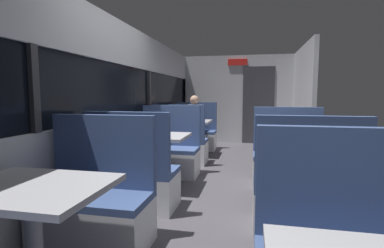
{
  "coord_description": "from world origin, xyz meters",
  "views": [
    {
      "loc": [
        0.39,
        -3.52,
        1.28
      ],
      "look_at": [
        -0.52,
        0.85,
        0.82
      ],
      "focal_mm": 26.86,
      "sensor_mm": 36.0,
      "label": 1
    }
  ],
  "objects_px": {
    "bench_rear_aisle_facing_entry": "(288,163)",
    "bench_mid_window_facing_end": "(133,180)",
    "bench_far_window_facing_end": "(181,146)",
    "bench_far_window_facing_entry": "(195,135)",
    "dining_table_mid_window": "(154,142)",
    "dining_table_far_window": "(189,125)",
    "bench_rear_aisle_facing_end": "(306,198)",
    "dining_table_near_window": "(32,201)",
    "bench_mid_window_facing_entry": "(169,154)",
    "bench_near_window_facing_entry": "(96,207)",
    "coffee_cup_primary": "(311,139)",
    "seated_passenger": "(195,127)",
    "dining_table_rear_aisle": "(296,150)"
  },
  "relations": [
    {
      "from": "dining_table_far_window",
      "to": "seated_passenger",
      "type": "relative_size",
      "value": 0.71
    },
    {
      "from": "dining_table_mid_window",
      "to": "dining_table_rear_aisle",
      "type": "distance_m",
      "value": 1.8
    },
    {
      "from": "dining_table_near_window",
      "to": "bench_mid_window_facing_entry",
      "type": "distance_m",
      "value": 2.91
    },
    {
      "from": "dining_table_near_window",
      "to": "dining_table_far_window",
      "type": "height_order",
      "value": "same"
    },
    {
      "from": "bench_rear_aisle_facing_entry",
      "to": "bench_rear_aisle_facing_end",
      "type": "bearing_deg",
      "value": -90.0
    },
    {
      "from": "bench_mid_window_facing_entry",
      "to": "dining_table_rear_aisle",
      "type": "relative_size",
      "value": 1.22
    },
    {
      "from": "bench_mid_window_facing_end",
      "to": "dining_table_mid_window",
      "type": "bearing_deg",
      "value": 90.0
    },
    {
      "from": "bench_mid_window_facing_entry",
      "to": "coffee_cup_primary",
      "type": "relative_size",
      "value": 12.22
    },
    {
      "from": "bench_mid_window_facing_end",
      "to": "bench_far_window_facing_entry",
      "type": "bearing_deg",
      "value": 90.0
    },
    {
      "from": "seated_passenger",
      "to": "coffee_cup_primary",
      "type": "height_order",
      "value": "seated_passenger"
    },
    {
      "from": "bench_mid_window_facing_end",
      "to": "coffee_cup_primary",
      "type": "relative_size",
      "value": 12.22
    },
    {
      "from": "dining_table_far_window",
      "to": "coffee_cup_primary",
      "type": "xyz_separation_m",
      "value": [
        1.93,
        -2.46,
        0.15
      ]
    },
    {
      "from": "bench_far_window_facing_entry",
      "to": "dining_table_mid_window",
      "type": "bearing_deg",
      "value": -90.0
    },
    {
      "from": "dining_table_mid_window",
      "to": "bench_rear_aisle_facing_entry",
      "type": "height_order",
      "value": "bench_rear_aisle_facing_entry"
    },
    {
      "from": "bench_mid_window_facing_entry",
      "to": "bench_rear_aisle_facing_entry",
      "type": "relative_size",
      "value": 1.0
    },
    {
      "from": "dining_table_mid_window",
      "to": "bench_mid_window_facing_entry",
      "type": "xyz_separation_m",
      "value": [
        0.0,
        0.7,
        -0.31
      ]
    },
    {
      "from": "dining_table_rear_aisle",
      "to": "seated_passenger",
      "type": "xyz_separation_m",
      "value": [
        -1.79,
        3.02,
        -0.1
      ]
    },
    {
      "from": "bench_near_window_facing_entry",
      "to": "bench_mid_window_facing_end",
      "type": "xyz_separation_m",
      "value": [
        0.0,
        0.8,
        0.0
      ]
    },
    {
      "from": "bench_far_window_facing_end",
      "to": "seated_passenger",
      "type": "height_order",
      "value": "seated_passenger"
    },
    {
      "from": "dining_table_near_window",
      "to": "dining_table_far_window",
      "type": "xyz_separation_m",
      "value": [
        0.0,
        4.39,
        0.0
      ]
    },
    {
      "from": "bench_rear_aisle_facing_entry",
      "to": "coffee_cup_primary",
      "type": "distance_m",
      "value": 0.9
    },
    {
      "from": "dining_table_mid_window",
      "to": "bench_mid_window_facing_entry",
      "type": "bearing_deg",
      "value": 90.0
    },
    {
      "from": "bench_mid_window_facing_end",
      "to": "bench_mid_window_facing_entry",
      "type": "distance_m",
      "value": 1.4
    },
    {
      "from": "bench_mid_window_facing_entry",
      "to": "bench_far_window_facing_end",
      "type": "bearing_deg",
      "value": 90.0
    },
    {
      "from": "dining_table_far_window",
      "to": "dining_table_rear_aisle",
      "type": "height_order",
      "value": "same"
    },
    {
      "from": "bench_rear_aisle_facing_entry",
      "to": "bench_mid_window_facing_end",
      "type": "bearing_deg",
      "value": -146.19
    },
    {
      "from": "bench_far_window_facing_end",
      "to": "dining_table_rear_aisle",
      "type": "distance_m",
      "value": 2.49
    },
    {
      "from": "dining_table_far_window",
      "to": "bench_far_window_facing_end",
      "type": "distance_m",
      "value": 0.77
    },
    {
      "from": "bench_near_window_facing_entry",
      "to": "dining_table_mid_window",
      "type": "height_order",
      "value": "bench_near_window_facing_entry"
    },
    {
      "from": "bench_mid_window_facing_entry",
      "to": "dining_table_mid_window",
      "type": "bearing_deg",
      "value": -90.0
    },
    {
      "from": "dining_table_far_window",
      "to": "bench_near_window_facing_entry",
      "type": "bearing_deg",
      "value": -90.0
    },
    {
      "from": "dining_table_mid_window",
      "to": "bench_mid_window_facing_entry",
      "type": "height_order",
      "value": "bench_mid_window_facing_entry"
    },
    {
      "from": "bench_rear_aisle_facing_end",
      "to": "dining_table_mid_window",
      "type": "bearing_deg",
      "value": 153.32
    },
    {
      "from": "dining_table_mid_window",
      "to": "bench_rear_aisle_facing_entry",
      "type": "xyz_separation_m",
      "value": [
        1.79,
        0.5,
        -0.31
      ]
    },
    {
      "from": "bench_far_window_facing_end",
      "to": "bench_far_window_facing_entry",
      "type": "distance_m",
      "value": 1.4
    },
    {
      "from": "bench_far_window_facing_end",
      "to": "bench_far_window_facing_entry",
      "type": "xyz_separation_m",
      "value": [
        0.0,
        1.4,
        0.0
      ]
    },
    {
      "from": "dining_table_mid_window",
      "to": "bench_rear_aisle_facing_entry",
      "type": "distance_m",
      "value": 1.88
    },
    {
      "from": "bench_far_window_facing_end",
      "to": "dining_table_near_window",
      "type": "bearing_deg",
      "value": -90.0
    },
    {
      "from": "bench_mid_window_facing_end",
      "to": "bench_mid_window_facing_entry",
      "type": "height_order",
      "value": "same"
    },
    {
      "from": "bench_rear_aisle_facing_end",
      "to": "bench_mid_window_facing_end",
      "type": "bearing_deg",
      "value": 173.62
    },
    {
      "from": "bench_far_window_facing_end",
      "to": "coffee_cup_primary",
      "type": "height_order",
      "value": "bench_far_window_facing_end"
    },
    {
      "from": "bench_near_window_facing_entry",
      "to": "coffee_cup_primary",
      "type": "bearing_deg",
      "value": 32.66
    },
    {
      "from": "bench_far_window_facing_entry",
      "to": "dining_table_rear_aisle",
      "type": "height_order",
      "value": "bench_far_window_facing_entry"
    },
    {
      "from": "bench_far_window_facing_entry",
      "to": "dining_table_rear_aisle",
      "type": "distance_m",
      "value": 3.59
    },
    {
      "from": "bench_rear_aisle_facing_entry",
      "to": "bench_near_window_facing_entry",
      "type": "bearing_deg",
      "value": -131.88
    },
    {
      "from": "dining_table_mid_window",
      "to": "coffee_cup_primary",
      "type": "bearing_deg",
      "value": -7.62
    },
    {
      "from": "dining_table_far_window",
      "to": "dining_table_rear_aisle",
      "type": "bearing_deg",
      "value": -53.25
    },
    {
      "from": "dining_table_near_window",
      "to": "bench_mid_window_facing_end",
      "type": "distance_m",
      "value": 1.53
    },
    {
      "from": "bench_mid_window_facing_end",
      "to": "bench_rear_aisle_facing_end",
      "type": "xyz_separation_m",
      "value": [
        1.79,
        -0.2,
        0.0
      ]
    },
    {
      "from": "dining_table_mid_window",
      "to": "dining_table_rear_aisle",
      "type": "bearing_deg",
      "value": -6.38
    }
  ]
}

